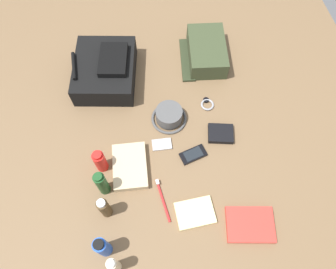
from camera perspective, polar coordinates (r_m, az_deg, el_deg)
name	(u,v)px	position (r m, az deg, el deg)	size (l,w,h in m)	color
ground_plane	(168,140)	(1.43, 0.00, -0.91)	(2.64, 2.02, 0.02)	brown
backpack	(106,70)	(1.57, -11.04, 11.20)	(0.38, 0.33, 0.14)	black
toiletry_pouch	(206,52)	(1.64, 6.78, 14.44)	(0.30, 0.25, 0.10)	#384228
bucket_hat	(169,116)	(1.44, 0.18, 3.35)	(0.16, 0.16, 0.07)	#515151
lotion_bottle	(114,265)	(1.23, -9.61, -21.98)	(0.04, 0.04, 0.15)	beige
deodorant_spray	(103,247)	(1.24, -11.58, -19.06)	(0.05, 0.05, 0.16)	blue
cologne_bottle	(104,208)	(1.27, -11.26, -12.67)	(0.04, 0.04, 0.15)	#473319
shampoo_bottle	(102,183)	(1.29, -11.70, -8.52)	(0.04, 0.04, 0.17)	#19471E
sunscreen_spray	(100,161)	(1.34, -12.00, -4.64)	(0.05, 0.05, 0.14)	red
paperback_novel	(250,225)	(1.33, 14.39, -15.27)	(0.17, 0.21, 0.02)	red
cell_phone	(193,155)	(1.38, 4.49, -3.57)	(0.08, 0.12, 0.01)	black
media_player	(162,144)	(1.40, -1.08, -1.78)	(0.06, 0.09, 0.01)	#B7B7BC
wristwatch	(207,104)	(1.51, 6.99, 5.40)	(0.07, 0.06, 0.01)	#99999E
toothbrush	(162,198)	(1.32, -1.04, -11.17)	(0.18, 0.03, 0.02)	red
wallet	(221,134)	(1.43, 9.35, 0.16)	(0.09, 0.11, 0.02)	black
notepad	(195,213)	(1.31, 4.83, -13.73)	(0.11, 0.15, 0.02)	beige
folded_towel	(130,166)	(1.36, -6.78, -5.67)	(0.20, 0.14, 0.04)	#C6B289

